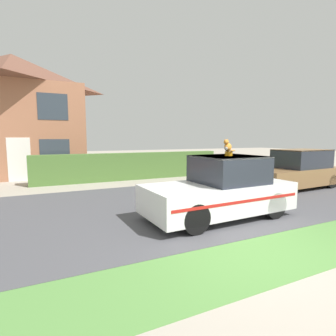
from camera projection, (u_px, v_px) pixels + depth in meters
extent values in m
plane|color=#A89E8E|center=(259.00, 256.00, 4.62)|extent=(80.00, 80.00, 0.00)
cube|color=#4C4C51|center=(164.00, 204.00, 8.22)|extent=(28.00, 6.68, 0.01)
cube|color=#568C42|center=(262.00, 258.00, 4.54)|extent=(28.00, 1.53, 0.01)
cube|color=#4C7233|center=(133.00, 166.00, 13.19)|extent=(9.40, 0.54, 1.34)
cylinder|color=black|center=(164.00, 203.00, 6.95)|extent=(0.68, 0.23, 0.68)
cylinder|color=black|center=(195.00, 219.00, 5.61)|extent=(0.68, 0.23, 0.68)
cylinder|color=black|center=(234.00, 194.00, 8.07)|extent=(0.68, 0.23, 0.68)
cylinder|color=black|center=(274.00, 205.00, 6.73)|extent=(0.68, 0.23, 0.68)
cube|color=white|center=(218.00, 197.00, 6.82)|extent=(3.98, 1.87, 0.71)
cube|color=#232833|center=(228.00, 169.00, 6.88)|extent=(1.68, 1.61, 0.70)
cube|color=white|center=(229.00, 157.00, 6.84)|extent=(1.68, 1.61, 0.04)
cube|color=red|center=(199.00, 189.00, 7.57)|extent=(3.72, 0.15, 0.07)
cube|color=red|center=(242.00, 202.00, 6.05)|extent=(3.72, 0.15, 0.07)
cylinder|color=orange|center=(229.00, 154.00, 6.83)|extent=(0.20, 0.20, 0.12)
ellipsoid|color=orange|center=(228.00, 147.00, 6.72)|extent=(0.30, 0.27, 0.22)
ellipsoid|color=white|center=(226.00, 148.00, 6.64)|extent=(0.11, 0.12, 0.12)
sphere|color=orange|center=(226.00, 142.00, 6.62)|extent=(0.13, 0.13, 0.13)
cone|color=orange|center=(225.00, 140.00, 6.63)|extent=(0.05, 0.05, 0.05)
cone|color=orange|center=(228.00, 140.00, 6.59)|extent=(0.05, 0.05, 0.05)
cylinder|color=orange|center=(233.00, 151.00, 6.74)|extent=(0.20, 0.13, 0.04)
cylinder|color=black|center=(259.00, 181.00, 10.81)|extent=(0.57, 0.23, 0.56)
cylinder|color=black|center=(289.00, 187.00, 9.60)|extent=(0.57, 0.23, 0.56)
cylinder|color=black|center=(300.00, 177.00, 12.05)|extent=(0.57, 0.23, 0.56)
cylinder|color=black|center=(331.00, 181.00, 10.83)|extent=(0.57, 0.23, 0.56)
cube|color=olive|center=(295.00, 176.00, 10.80)|extent=(4.31, 1.79, 0.68)
cube|color=#232833|center=(302.00, 159.00, 10.88)|extent=(2.20, 1.53, 0.76)
cube|color=olive|center=(302.00, 150.00, 10.83)|extent=(2.20, 1.53, 0.04)
cube|color=#A86B4C|center=(16.00, 132.00, 15.18)|extent=(6.94, 6.48, 4.89)
pyramid|color=brown|center=(12.00, 71.00, 14.80)|extent=(7.29, 6.81, 1.89)
cube|color=white|center=(19.00, 160.00, 12.56)|extent=(1.00, 0.02, 2.10)
cube|color=#333D47|center=(55.00, 152.00, 13.21)|extent=(1.40, 0.02, 1.30)
cube|color=#333D47|center=(53.00, 107.00, 12.95)|extent=(1.40, 0.02, 1.30)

